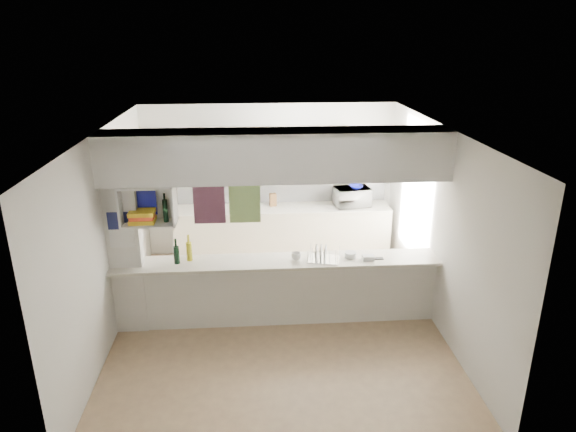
{
  "coord_description": "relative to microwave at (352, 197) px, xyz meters",
  "views": [
    {
      "loc": [
        -0.3,
        -6.01,
        3.71
      ],
      "look_at": [
        0.17,
        0.5,
        1.34
      ],
      "focal_mm": 32.0,
      "sensor_mm": 36.0,
      "label": 1
    }
  ],
  "objects": [
    {
      "name": "wall_right",
      "position": [
        0.72,
        -2.09,
        0.22
      ],
      "size": [
        0.0,
        4.8,
        4.8
      ],
      "primitive_type": "plane",
      "rotation": [
        1.57,
        0.0,
        -1.57
      ],
      "color": "silver",
      "rests_on": "floor"
    },
    {
      "name": "bowl",
      "position": [
        0.05,
        -0.04,
        0.19
      ],
      "size": [
        0.23,
        0.23,
        0.06
      ],
      "primitive_type": "imported",
      "color": "navy",
      "rests_on": "microwave"
    },
    {
      "name": "plastic_tubs",
      "position": [
        -0.33,
        -2.11,
        -0.12
      ],
      "size": [
        0.49,
        0.23,
        0.07
      ],
      "color": "silver",
      "rests_on": "breakfast_bar"
    },
    {
      "name": "kitchen_run",
      "position": [
        -1.22,
        0.05,
        -0.25
      ],
      "size": [
        3.6,
        0.63,
        2.24
      ],
      "color": "beige",
      "rests_on": "floor"
    },
    {
      "name": "ceiling",
      "position": [
        -1.38,
        -2.09,
        1.52
      ],
      "size": [
        4.8,
        4.8,
        0.0
      ],
      "primitive_type": "plane",
      "color": "white",
      "rests_on": "wall_back"
    },
    {
      "name": "dish_rack",
      "position": [
        -0.78,
        -2.12,
        -0.07
      ],
      "size": [
        0.47,
        0.39,
        0.22
      ],
      "rotation": [
        0.0,
        0.0,
        -0.25
      ],
      "color": "silver",
      "rests_on": "breakfast_bar"
    },
    {
      "name": "utensil_jar",
      "position": [
        -1.88,
        0.06,
        -0.09
      ],
      "size": [
        0.1,
        0.1,
        0.13
      ],
      "primitive_type": "cylinder",
      "color": "black",
      "rests_on": "bench_top"
    },
    {
      "name": "cubby_shelf",
      "position": [
        -2.94,
        -2.15,
        0.63
      ],
      "size": [
        0.65,
        0.35,
        0.5
      ],
      "color": "white",
      "rests_on": "bulkhead"
    },
    {
      "name": "wine_bottles",
      "position": [
        -2.57,
        -2.05,
        -0.03
      ],
      "size": [
        0.22,
        0.15,
        0.35
      ],
      "color": "black",
      "rests_on": "breakfast_bar"
    },
    {
      "name": "servery_partition",
      "position": [
        -1.55,
        -2.09,
        0.58
      ],
      "size": [
        4.2,
        0.5,
        2.6
      ],
      "color": "silver",
      "rests_on": "floor"
    },
    {
      "name": "wall_left",
      "position": [
        -3.48,
        -2.09,
        0.22
      ],
      "size": [
        0.0,
        4.8,
        4.8
      ],
      "primitive_type": "plane",
      "rotation": [
        1.57,
        0.0,
        1.57
      ],
      "color": "silver",
      "rests_on": "floor"
    },
    {
      "name": "knife_block",
      "position": [
        -1.33,
        0.09,
        -0.05
      ],
      "size": [
        0.12,
        0.11,
        0.22
      ],
      "primitive_type": "cube",
      "rotation": [
        0.0,
        0.0,
        0.22
      ],
      "color": "brown",
      "rests_on": "bench_top"
    },
    {
      "name": "microwave",
      "position": [
        0.0,
        0.0,
        0.0
      ],
      "size": [
        0.63,
        0.47,
        0.32
      ],
      "primitive_type": "imported",
      "rotation": [
        0.0,
        0.0,
        3.31
      ],
      "color": "white",
      "rests_on": "bench_top"
    },
    {
      "name": "cup",
      "position": [
        -1.13,
        -2.13,
        -0.09
      ],
      "size": [
        0.15,
        0.15,
        0.1
      ],
      "primitive_type": "imported",
      "rotation": [
        0.0,
        0.0,
        0.26
      ],
      "color": "white",
      "rests_on": "dish_rack"
    },
    {
      "name": "floor",
      "position": [
        -1.38,
        -2.09,
        -1.08
      ],
      "size": [
        4.8,
        4.8,
        0.0
      ],
      "primitive_type": "plane",
      "color": "#907053",
      "rests_on": "ground"
    },
    {
      "name": "wall_back",
      "position": [
        -1.38,
        0.31,
        0.22
      ],
      "size": [
        4.2,
        0.0,
        4.2
      ],
      "primitive_type": "plane",
      "rotation": [
        1.57,
        0.0,
        0.0
      ],
      "color": "silver",
      "rests_on": "floor"
    }
  ]
}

